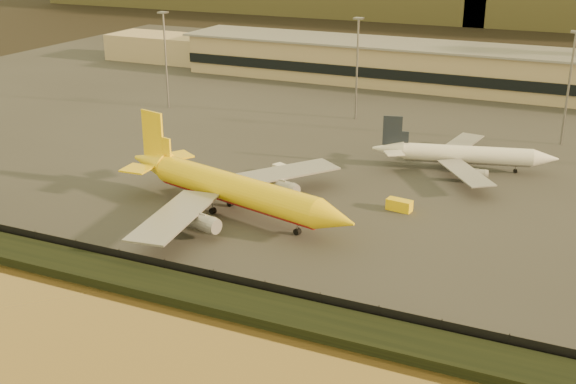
# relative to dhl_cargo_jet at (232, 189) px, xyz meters

# --- Properties ---
(ground) EXTENTS (900.00, 900.00, 0.00)m
(ground) POSITION_rel_dhl_cargo_jet_xyz_m (8.02, -11.02, -4.70)
(ground) COLOR black
(ground) RESTS_ON ground
(embankment) EXTENTS (320.00, 7.00, 1.40)m
(embankment) POSITION_rel_dhl_cargo_jet_xyz_m (8.02, -28.02, -4.00)
(embankment) COLOR black
(embankment) RESTS_ON ground
(tarmac) EXTENTS (320.00, 220.00, 0.20)m
(tarmac) POSITION_rel_dhl_cargo_jet_xyz_m (8.02, 83.98, -4.60)
(tarmac) COLOR #2D2D2D
(tarmac) RESTS_ON ground
(perimeter_fence) EXTENTS (300.00, 0.05, 2.20)m
(perimeter_fence) POSITION_rel_dhl_cargo_jet_xyz_m (8.02, -24.02, -3.40)
(perimeter_fence) COLOR black
(perimeter_fence) RESTS_ON tarmac
(terminal_building) EXTENTS (202.00, 25.00, 12.60)m
(terminal_building) POSITION_rel_dhl_cargo_jet_xyz_m (-6.51, 114.53, 1.55)
(terminal_building) COLOR tan
(terminal_building) RESTS_ON tarmac
(apron_light_masts) EXTENTS (152.20, 12.20, 25.40)m
(apron_light_masts) POSITION_rel_dhl_cargo_jet_xyz_m (23.02, 63.98, 11.01)
(apron_light_masts) COLOR slate
(apron_light_masts) RESTS_ON tarmac
(dhl_cargo_jet) EXTENTS (49.88, 47.87, 15.06)m
(dhl_cargo_jet) POSITION_rel_dhl_cargo_jet_xyz_m (0.00, 0.00, 0.00)
(dhl_cargo_jet) COLOR yellow
(dhl_cargo_jet) RESTS_ON tarmac
(white_narrowbody_jet) EXTENTS (36.53, 34.97, 10.61)m
(white_narrowbody_jet) POSITION_rel_dhl_cargo_jet_xyz_m (31.40, 39.94, -1.33)
(white_narrowbody_jet) COLOR white
(white_narrowbody_jet) RESTS_ON tarmac
(gse_vehicle_yellow) EXTENTS (4.63, 2.53, 1.99)m
(gse_vehicle_yellow) POSITION_rel_dhl_cargo_jet_xyz_m (25.80, 13.43, -3.50)
(gse_vehicle_yellow) COLOR yellow
(gse_vehicle_yellow) RESTS_ON tarmac
(gse_vehicle_white) EXTENTS (5.02, 3.75, 2.06)m
(gse_vehicle_white) POSITION_rel_dhl_cargo_jet_xyz_m (-0.37, 21.64, -3.47)
(gse_vehicle_white) COLOR white
(gse_vehicle_white) RESTS_ON tarmac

